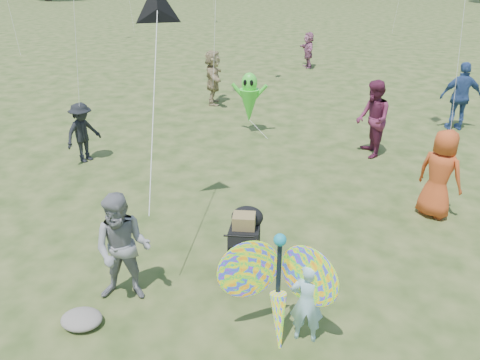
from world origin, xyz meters
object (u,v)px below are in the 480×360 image
(crowd_a, at_px, (440,174))
(adult_man, at_px, (123,249))
(child_girl, at_px, (307,302))
(crowd_c, at_px, (461,97))
(crowd_d, at_px, (213,77))
(alien_kite, at_px, (249,100))
(crowd_e, at_px, (373,119))
(crowd_b, at_px, (83,133))
(butterfly_kite, at_px, (279,289))
(crowd_j, at_px, (308,50))
(jogging_stroller, at_px, (245,238))

(crowd_a, bearing_deg, adult_man, 71.75)
(child_girl, distance_m, crowd_c, 9.97)
(child_girl, bearing_deg, crowd_d, -70.46)
(crowd_d, bearing_deg, alien_kite, -160.35)
(crowd_e, height_order, alien_kite, crowd_e)
(crowd_b, distance_m, alien_kite, 4.56)
(crowd_c, bearing_deg, crowd_a, 66.03)
(child_girl, height_order, adult_man, adult_man)
(crowd_c, bearing_deg, butterfly_kite, 57.63)
(child_girl, bearing_deg, crowd_j, -87.16)
(jogging_stroller, bearing_deg, adult_man, -154.36)
(alien_kite, bearing_deg, child_girl, -75.14)
(crowd_a, relative_size, butterfly_kite, 0.98)
(child_girl, height_order, crowd_j, crowd_j)
(adult_man, bearing_deg, crowd_a, 26.87)
(child_girl, bearing_deg, crowd_c, -112.85)
(crowd_b, xyz_separation_m, crowd_d, (1.96, 5.40, 0.17))
(crowd_e, xyz_separation_m, crowd_j, (-2.11, 10.17, -0.18))
(crowd_c, height_order, crowd_j, crowd_c)
(crowd_e, bearing_deg, alien_kite, -120.34)
(crowd_b, distance_m, jogging_stroller, 5.95)
(adult_man, height_order, crowd_d, crowd_d)
(crowd_a, relative_size, crowd_j, 1.13)
(crowd_b, relative_size, crowd_e, 0.77)
(crowd_d, distance_m, crowd_j, 7.02)
(crowd_e, xyz_separation_m, jogging_stroller, (-2.27, -5.36, -0.35))
(child_girl, height_order, alien_kite, alien_kite)
(crowd_c, height_order, crowd_e, crowd_c)
(child_girl, xyz_separation_m, crowd_j, (-0.89, 16.85, 0.17))
(crowd_a, distance_m, alien_kite, 5.89)
(crowd_a, height_order, crowd_d, crowd_d)
(adult_man, relative_size, alien_kite, 0.99)
(crowd_c, relative_size, crowd_j, 1.26)
(crowd_d, xyz_separation_m, jogging_stroller, (2.70, -9.11, -0.29))
(crowd_b, bearing_deg, alien_kite, -28.55)
(crowd_a, distance_m, crowd_j, 13.44)
(crowd_c, bearing_deg, crowd_e, 35.90)
(child_girl, xyz_separation_m, alien_kite, (-2.06, 7.77, 0.37))
(crowd_j, bearing_deg, crowd_e, -6.29)
(crowd_e, relative_size, crowd_j, 1.24)
(adult_man, relative_size, butterfly_kite, 0.95)
(crowd_j, distance_m, jogging_stroller, 15.53)
(crowd_j, bearing_deg, jogging_stroller, -18.61)
(crowd_d, bearing_deg, child_girl, -172.88)
(crowd_a, xyz_separation_m, butterfly_kite, (-2.65, -3.85, -0.06))
(adult_man, xyz_separation_m, alien_kite, (0.58, 7.41, 0.11))
(child_girl, xyz_separation_m, crowd_b, (-5.70, 5.03, 0.14))
(adult_man, height_order, butterfly_kite, adult_man)
(adult_man, height_order, jogging_stroller, adult_man)
(child_girl, height_order, crowd_b, crowd_b)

